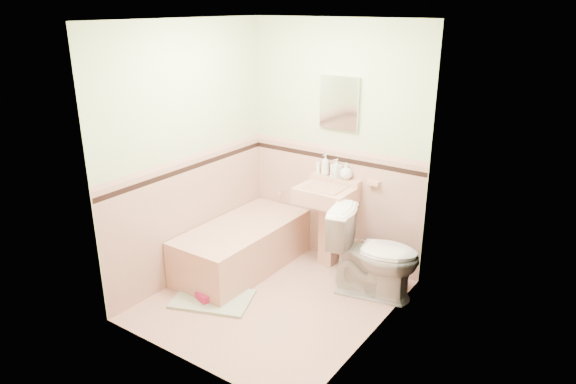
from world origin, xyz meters
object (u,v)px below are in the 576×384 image
Objects in this scene: sink at (325,227)px; soap_bottle_left at (325,165)px; soap_bottle_mid at (336,168)px; bucket at (360,261)px; bathtub at (243,248)px; toilet at (374,254)px; medicine_cabinet at (339,103)px; soap_bottle_right at (346,171)px; shoe at (203,297)px.

soap_bottle_left reaches higher than sink.
soap_bottle_mid reaches higher than bucket.
bathtub is 1.40m from toilet.
medicine_cabinet is 0.61× the size of toilet.
soap_bottle_right is (0.80, 0.71, 0.80)m from bathtub.
shoe is at bearing -110.29° from medicine_cabinet.
shoe is at bearing -113.30° from sink.
medicine_cabinet is 0.67m from soap_bottle_mid.
soap_bottle_mid is at bearing 45.41° from toilet.
soap_bottle_left is at bearing 180.00° from soap_bottle_right.
soap_bottle_mid is 1.18× the size of shoe.
shoe is at bearing -80.07° from bathtub.
toilet reaches higher than bathtub.
shoe is at bearing 117.95° from toilet.
medicine_cabinet is 2.71× the size of soap_bottle_mid.
medicine_cabinet is 0.69m from soap_bottle_right.
sink is 5.38× the size of shoe.
medicine_cabinet is at bearing 90.00° from sink.
soap_bottle_right is (0.25, 0.00, -0.02)m from soap_bottle_left.
sink is 1.69× the size of medicine_cabinet.
soap_bottle_right reaches higher than toilet.
soap_bottle_right is at bearing 82.20° from shoe.
medicine_cabinet reaches higher than bathtub.
sink reaches higher than bathtub.
sink is 1.44m from shoe.
soap_bottle_left is (-0.13, 0.18, 0.61)m from sink.
sink is at bearing -91.61° from soap_bottle_mid.
medicine_cabinet is at bearing 99.55° from soap_bottle_mid.
bucket is at bearing 72.59° from shoe.
medicine_cabinet is (0.68, 0.74, 1.47)m from bathtub.
soap_bottle_right is 0.94m from bucket.
soap_bottle_right is at bearing 159.37° from bucket.
soap_bottle_mid reaches higher than shoe.
bathtub is at bearing -132.58° from medicine_cabinet.
sink is at bearing -90.00° from medicine_cabinet.
soap_bottle_right is (0.12, 0.18, 0.58)m from sink.
soap_bottle_mid is 1.84m from shoe.
soap_bottle_right reaches higher than shoe.
soap_bottle_mid is (0.01, -0.03, -0.67)m from medicine_cabinet.
soap_bottle_right is at bearing 40.37° from toilet.
shoe is (-1.22, -1.04, -0.36)m from toilet.
shoe is at bearing -124.29° from bucket.
soap_bottle_right is at bearing 41.62° from bathtub.
soap_bottle_left is 1.14× the size of soap_bottle_mid.
bathtub is at bearing -133.98° from soap_bottle_mid.
soap_bottle_left is 1.09m from toilet.
sink reaches higher than toilet.
soap_bottle_mid is at bearing 180.00° from soap_bottle_right.
medicine_cabinet is at bearing 47.42° from bathtub.
bucket is at bearing -10.93° from soap_bottle_left.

